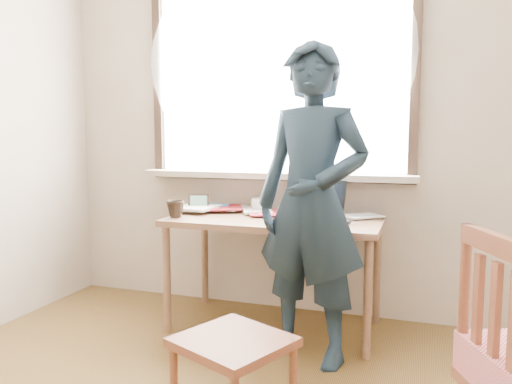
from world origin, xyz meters
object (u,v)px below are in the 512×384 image
(laptop, at_px, (312,211))
(mug_dark, at_px, (176,209))
(desk, at_px, (275,230))
(work_chair, at_px, (233,353))
(person, at_px, (312,204))
(mug_white, at_px, (260,205))

(laptop, bearing_deg, mug_dark, -169.93)
(mug_dark, bearing_deg, laptop, 10.07)
(desk, xyz_separation_m, work_chair, (0.17, -1.15, -0.28))
(laptop, distance_m, person, 0.35)
(mug_white, xyz_separation_m, mug_dark, (-0.42, -0.38, 0.01))
(desk, xyz_separation_m, person, (0.31, -0.36, 0.22))
(mug_dark, bearing_deg, person, -11.69)
(laptop, xyz_separation_m, work_chair, (-0.07, -1.12, -0.40))
(mug_dark, xyz_separation_m, person, (0.89, -0.18, 0.09))
(desk, distance_m, person, 0.52)
(laptop, relative_size, mug_white, 3.46)
(mug_white, height_order, work_chair, mug_white)
(laptop, relative_size, work_chair, 0.79)
(work_chair, bearing_deg, person, 80.28)
(desk, distance_m, mug_white, 0.29)
(mug_white, xyz_separation_m, work_chair, (0.34, -1.35, -0.39))
(laptop, bearing_deg, work_chair, -93.34)
(mug_dark, distance_m, person, 0.92)
(desk, height_order, person, person)
(mug_dark, relative_size, work_chair, 0.22)
(desk, bearing_deg, person, -49.55)
(work_chair, bearing_deg, mug_dark, 127.91)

